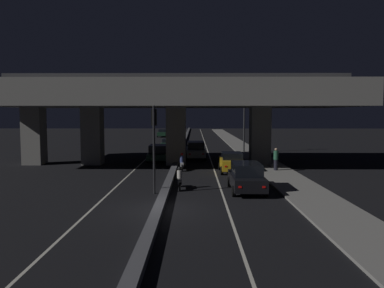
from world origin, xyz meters
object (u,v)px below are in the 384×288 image
motorcycle_black_filtering_near (180,179)px  pedestrian_on_sidewalk (276,159)px  car_black_lead (246,177)px  car_silver_third (196,150)px  car_taxi_yellow_third_oncoming (175,136)px  traffic_light_left_of_median (154,134)px  car_dark_green_fourth_oncoming (163,133)px  car_taxi_yellow_second (232,162)px  car_dark_green_second_oncoming (169,144)px  street_lamp (241,112)px  motorcycle_white_filtering_mid (182,163)px  car_dark_green_lead_oncoming (158,153)px

motorcycle_black_filtering_near → pedestrian_on_sidewalk: (7.47, 6.97, 0.42)m
car_black_lead → car_silver_third: (-3.01, 16.06, 0.06)m
car_taxi_yellow_third_oncoming → motorcycle_black_filtering_near: bearing=2.0°
traffic_light_left_of_median → motorcycle_black_filtering_near: (1.42, 1.34, -2.90)m
car_taxi_yellow_third_oncoming → car_black_lead: bearing=7.7°
traffic_light_left_of_median → car_dark_green_fourth_oncoming: bearing=94.4°
car_dark_green_fourth_oncoming → car_silver_third: bearing=11.3°
car_taxi_yellow_second → car_silver_third: size_ratio=0.86×
car_taxi_yellow_second → car_dark_green_second_oncoming: bearing=17.9°
street_lamp → car_taxi_yellow_third_oncoming: size_ratio=1.93×
car_taxi_yellow_third_oncoming → motorcycle_white_filtering_mid: car_taxi_yellow_third_oncoming is taller
traffic_light_left_of_median → car_dark_green_fourth_oncoming: traffic_light_left_of_median is taller
car_black_lead → motorcycle_black_filtering_near: size_ratio=2.33×
car_dark_green_fourth_oncoming → motorcycle_black_filtering_near: size_ratio=2.52×
traffic_light_left_of_median → car_taxi_yellow_second: traffic_light_left_of_median is taller
car_silver_third → car_dark_green_fourth_oncoming: car_silver_third is taller
car_black_lead → car_dark_green_lead_oncoming: size_ratio=0.95×
car_black_lead → car_taxi_yellow_third_oncoming: car_taxi_yellow_third_oncoming is taller
pedestrian_on_sidewalk → car_dark_green_fourth_oncoming: bearing=106.1°
street_lamp → pedestrian_on_sidewalk: 15.18m
motorcycle_black_filtering_near → car_silver_third: bearing=-6.8°
car_dark_green_lead_oncoming → car_dark_green_second_oncoming: car_dark_green_lead_oncoming is taller
car_taxi_yellow_third_oncoming → car_dark_green_second_oncoming: bearing=-2.2°
motorcycle_black_filtering_near → pedestrian_on_sidewalk: 10.23m
car_silver_third → pedestrian_on_sidewalk: size_ratio=2.61×
traffic_light_left_of_median → car_taxi_yellow_third_oncoming: size_ratio=1.19×
car_dark_green_fourth_oncoming → motorcycle_white_filtering_mid: 44.72m
car_taxi_yellow_second → car_dark_green_lead_oncoming: (-6.52, 7.01, -0.00)m
car_silver_third → traffic_light_left_of_median: bearing=169.9°
car_dark_green_second_oncoming → car_taxi_yellow_third_oncoming: bearing=-179.8°
car_black_lead → car_taxi_yellow_second: bearing=1.4°
car_dark_green_second_oncoming → car_taxi_yellow_third_oncoming: 12.55m
car_taxi_yellow_second → pedestrian_on_sidewalk: pedestrian_on_sidewalk is taller
street_lamp → car_dark_green_fourth_oncoming: size_ratio=1.73×
pedestrian_on_sidewalk → motorcycle_black_filtering_near: bearing=-137.0°
car_silver_third → car_dark_green_fourth_oncoming: 37.32m
car_dark_green_second_oncoming → car_dark_green_fourth_oncoming: 25.61m
car_black_lead → car_dark_green_fourth_oncoming: 53.66m
car_silver_third → pedestrian_on_sidewalk: 10.56m
car_black_lead → car_taxi_yellow_second: car_black_lead is taller
car_taxi_yellow_third_oncoming → motorcycle_white_filtering_mid: 31.58m
traffic_light_left_of_median → car_taxi_yellow_third_oncoming: 40.60m
traffic_light_left_of_median → street_lamp: street_lamp is taller
car_silver_third → street_lamp: bearing=-42.7°
street_lamp → car_dark_green_second_oncoming: size_ratio=1.89×
traffic_light_left_of_median → motorcycle_white_filtering_mid: size_ratio=2.75×
car_taxi_yellow_second → car_dark_green_lead_oncoming: size_ratio=0.87×
street_lamp → pedestrian_on_sidewalk: bearing=-86.1°
car_taxi_yellow_third_oncoming → motorcycle_black_filtering_near: size_ratio=2.26×
motorcycle_white_filtering_mid → pedestrian_on_sidewalk: bearing=-99.1°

